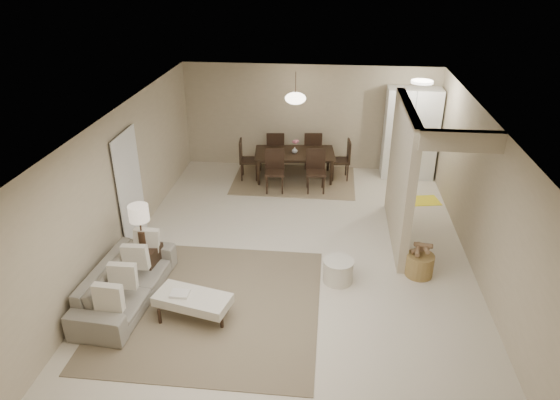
# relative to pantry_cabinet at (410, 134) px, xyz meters

# --- Properties ---
(floor) EXTENTS (9.00, 9.00, 0.00)m
(floor) POSITION_rel_pantry_cabinet_xyz_m (-2.35, -4.15, -1.05)
(floor) COLOR beige
(floor) RESTS_ON ground
(ceiling) EXTENTS (9.00, 9.00, 0.00)m
(ceiling) POSITION_rel_pantry_cabinet_xyz_m (-2.35, -4.15, 1.45)
(ceiling) COLOR white
(ceiling) RESTS_ON back_wall
(back_wall) EXTENTS (6.00, 0.00, 6.00)m
(back_wall) POSITION_rel_pantry_cabinet_xyz_m (-2.35, 0.35, 0.20)
(back_wall) COLOR tan
(back_wall) RESTS_ON floor
(left_wall) EXTENTS (0.00, 9.00, 9.00)m
(left_wall) POSITION_rel_pantry_cabinet_xyz_m (-5.35, -4.15, 0.20)
(left_wall) COLOR tan
(left_wall) RESTS_ON floor
(right_wall) EXTENTS (0.00, 9.00, 9.00)m
(right_wall) POSITION_rel_pantry_cabinet_xyz_m (0.65, -4.15, 0.20)
(right_wall) COLOR tan
(right_wall) RESTS_ON floor
(partition) EXTENTS (0.15, 2.50, 2.50)m
(partition) POSITION_rel_pantry_cabinet_xyz_m (-0.55, -2.90, 0.20)
(partition) COLOR tan
(partition) RESTS_ON floor
(doorway) EXTENTS (0.04, 0.90, 2.04)m
(doorway) POSITION_rel_pantry_cabinet_xyz_m (-5.32, -3.55, -0.03)
(doorway) COLOR black
(doorway) RESTS_ON floor
(pantry_cabinet) EXTENTS (1.20, 0.55, 2.10)m
(pantry_cabinet) POSITION_rel_pantry_cabinet_xyz_m (0.00, 0.00, 0.00)
(pantry_cabinet) COLOR white
(pantry_cabinet) RESTS_ON floor
(flush_light) EXTENTS (0.44, 0.44, 0.05)m
(flush_light) POSITION_rel_pantry_cabinet_xyz_m (-0.05, -0.95, 1.41)
(flush_light) COLOR white
(flush_light) RESTS_ON ceiling
(living_rug) EXTENTS (3.20, 3.20, 0.01)m
(living_rug) POSITION_rel_pantry_cabinet_xyz_m (-3.48, -5.29, -1.04)
(living_rug) COLOR brown
(living_rug) RESTS_ON floor
(sofa) EXTENTS (2.16, 0.96, 0.62)m
(sofa) POSITION_rel_pantry_cabinet_xyz_m (-4.80, -5.29, -0.74)
(sofa) COLOR gray
(sofa) RESTS_ON floor
(ottoman_bench) EXTENTS (1.17, 0.73, 0.39)m
(ottoman_bench) POSITION_rel_pantry_cabinet_xyz_m (-3.68, -5.59, -0.74)
(ottoman_bench) COLOR beige
(ottoman_bench) RESTS_ON living_rug
(side_table) EXTENTS (0.53, 0.53, 0.51)m
(side_table) POSITION_rel_pantry_cabinet_xyz_m (-4.75, -4.59, -0.80)
(side_table) COLOR black
(side_table) RESTS_ON floor
(table_lamp) EXTENTS (0.32, 0.32, 0.76)m
(table_lamp) POSITION_rel_pantry_cabinet_xyz_m (-4.75, -4.59, 0.02)
(table_lamp) COLOR #432C1C
(table_lamp) RESTS_ON side_table
(round_pouf) EXTENTS (0.49, 0.49, 0.38)m
(round_pouf) POSITION_rel_pantry_cabinet_xyz_m (-1.60, -4.46, -0.86)
(round_pouf) COLOR beige
(round_pouf) RESTS_ON floor
(wicker_basket) EXTENTS (0.58, 0.58, 0.38)m
(wicker_basket) POSITION_rel_pantry_cabinet_xyz_m (-0.27, -4.15, -0.86)
(wicker_basket) COLOR olive
(wicker_basket) RESTS_ON floor
(dining_rug) EXTENTS (2.80, 2.10, 0.01)m
(dining_rug) POSITION_rel_pantry_cabinet_xyz_m (-2.63, -0.45, -1.04)
(dining_rug) COLOR #7B684C
(dining_rug) RESTS_ON floor
(dining_table) EXTENTS (1.92, 1.19, 0.64)m
(dining_table) POSITION_rel_pantry_cabinet_xyz_m (-2.63, -0.45, -0.73)
(dining_table) COLOR black
(dining_table) RESTS_ON dining_rug
(dining_chairs) EXTENTS (2.56, 1.95, 0.94)m
(dining_chairs) POSITION_rel_pantry_cabinet_xyz_m (-2.63, -0.45, -0.58)
(dining_chairs) COLOR black
(dining_chairs) RESTS_ON dining_rug
(vase) EXTENTS (0.18, 0.18, 0.14)m
(vase) POSITION_rel_pantry_cabinet_xyz_m (-2.63, -0.45, -0.34)
(vase) COLOR silver
(vase) RESTS_ON dining_table
(yellow_mat) EXTENTS (0.88, 0.63, 0.01)m
(yellow_mat) POSITION_rel_pantry_cabinet_xyz_m (0.15, -1.36, -1.04)
(yellow_mat) COLOR yellow
(yellow_mat) RESTS_ON floor
(pendant_light) EXTENTS (0.46, 0.46, 0.71)m
(pendant_light) POSITION_rel_pantry_cabinet_xyz_m (-2.63, -0.45, 0.87)
(pendant_light) COLOR #432C1C
(pendant_light) RESTS_ON ceiling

